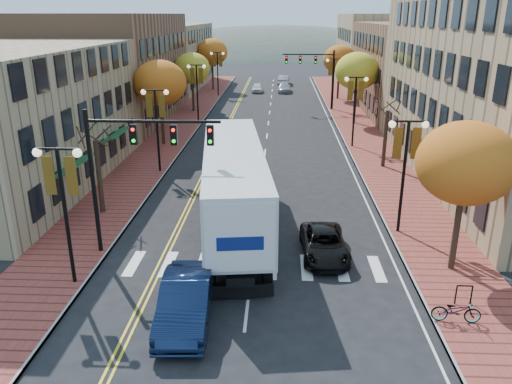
# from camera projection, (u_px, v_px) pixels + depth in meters

# --- Properties ---
(ground) EXTENTS (200.00, 200.00, 0.00)m
(ground) POSITION_uv_depth(u_px,v_px,m) (249.00, 289.00, 21.08)
(ground) COLOR black
(ground) RESTS_ON ground
(sidewalk_left) EXTENTS (4.00, 85.00, 0.15)m
(sidewalk_left) POSITION_uv_depth(u_px,v_px,m) (182.00, 125.00, 52.02)
(sidewalk_left) COLOR brown
(sidewalk_left) RESTS_ON ground
(sidewalk_right) EXTENTS (4.00, 85.00, 0.15)m
(sidewalk_right) POSITION_uv_depth(u_px,v_px,m) (356.00, 126.00, 51.22)
(sidewalk_right) COLOR brown
(sidewalk_right) RESTS_ON ground
(building_left_near) EXTENTS (12.00, 22.00, 9.00)m
(building_left_near) POSITION_uv_depth(u_px,v_px,m) (1.00, 119.00, 32.54)
(building_left_near) COLOR #9E8966
(building_left_near) RESTS_ON ground
(building_left_mid) EXTENTS (12.00, 24.00, 11.00)m
(building_left_mid) POSITION_uv_depth(u_px,v_px,m) (112.00, 67.00, 53.84)
(building_left_mid) COLOR brown
(building_left_mid) RESTS_ON ground
(building_left_far) EXTENTS (12.00, 26.00, 9.50)m
(building_left_far) POSITION_uv_depth(u_px,v_px,m) (164.00, 56.00, 77.61)
(building_left_far) COLOR #9E8966
(building_left_far) RESTS_ON ground
(building_right_mid) EXTENTS (15.00, 24.00, 10.00)m
(building_right_mid) POSITION_uv_depth(u_px,v_px,m) (429.00, 68.00, 58.08)
(building_right_mid) COLOR brown
(building_right_mid) RESTS_ON ground
(building_right_far) EXTENTS (15.00, 20.00, 11.00)m
(building_right_far) POSITION_uv_depth(u_px,v_px,m) (390.00, 51.00, 78.60)
(building_right_far) COLOR #9E8966
(building_right_far) RESTS_ON ground
(tree_left_a) EXTENTS (0.28, 0.28, 4.20)m
(tree_left_a) POSITION_uv_depth(u_px,v_px,m) (99.00, 177.00, 28.24)
(tree_left_a) COLOR #382619
(tree_left_a) RESTS_ON sidewalk_left
(tree_left_b) EXTENTS (4.48, 4.48, 7.21)m
(tree_left_b) POSITION_uv_depth(u_px,v_px,m) (160.00, 83.00, 42.22)
(tree_left_b) COLOR #382619
(tree_left_b) RESTS_ON sidewalk_left
(tree_left_c) EXTENTS (4.16, 4.16, 6.69)m
(tree_left_c) POSITION_uv_depth(u_px,v_px,m) (192.00, 68.00, 57.40)
(tree_left_c) COLOR #382619
(tree_left_c) RESTS_ON sidewalk_left
(tree_left_d) EXTENTS (4.61, 4.61, 7.42)m
(tree_left_d) POSITION_uv_depth(u_px,v_px,m) (212.00, 52.00, 74.14)
(tree_left_d) COLOR #382619
(tree_left_d) RESTS_ON sidewalk_left
(tree_right_a) EXTENTS (4.16, 4.16, 6.69)m
(tree_right_a) POSITION_uv_depth(u_px,v_px,m) (466.00, 163.00, 20.86)
(tree_right_a) COLOR #382619
(tree_right_a) RESTS_ON sidewalk_right
(tree_right_b) EXTENTS (0.28, 0.28, 4.20)m
(tree_right_b) POSITION_uv_depth(u_px,v_px,m) (385.00, 139.00, 36.85)
(tree_right_b) COLOR #382619
(tree_right_b) RESTS_ON sidewalk_right
(tree_right_c) EXTENTS (4.48, 4.48, 7.21)m
(tree_right_c) POSITION_uv_depth(u_px,v_px,m) (357.00, 71.00, 50.82)
(tree_right_c) COLOR #382619
(tree_right_c) RESTS_ON sidewalk_right
(tree_right_d) EXTENTS (4.35, 4.35, 7.00)m
(tree_right_d) POSITION_uv_depth(u_px,v_px,m) (340.00, 59.00, 65.92)
(tree_right_d) COLOR #382619
(tree_right_d) RESTS_ON sidewalk_right
(lamp_left_a) EXTENTS (1.96, 0.36, 6.05)m
(lamp_left_a) POSITION_uv_depth(u_px,v_px,m) (62.00, 190.00, 19.96)
(lamp_left_a) COLOR black
(lamp_left_a) RESTS_ON ground
(lamp_left_b) EXTENTS (1.96, 0.36, 6.05)m
(lamp_left_b) POSITION_uv_depth(u_px,v_px,m) (156.00, 114.00, 35.01)
(lamp_left_b) COLOR black
(lamp_left_b) RESTS_ON ground
(lamp_left_c) EXTENTS (1.96, 0.36, 6.05)m
(lamp_left_c) POSITION_uv_depth(u_px,v_px,m) (197.00, 82.00, 51.94)
(lamp_left_c) COLOR black
(lamp_left_c) RESTS_ON ground
(lamp_left_d) EXTENTS (1.96, 0.36, 6.05)m
(lamp_left_d) POSITION_uv_depth(u_px,v_px,m) (218.00, 65.00, 68.87)
(lamp_left_d) COLOR black
(lamp_left_d) RESTS_ON ground
(lamp_right_a) EXTENTS (1.96, 0.36, 6.05)m
(lamp_right_a) POSITION_uv_depth(u_px,v_px,m) (406.00, 155.00, 24.94)
(lamp_right_a) COLOR black
(lamp_right_a) RESTS_ON ground
(lamp_right_b) EXTENTS (1.96, 0.36, 6.05)m
(lamp_right_b) POSITION_uv_depth(u_px,v_px,m) (355.00, 98.00, 41.87)
(lamp_right_b) COLOR black
(lamp_right_b) RESTS_ON ground
(lamp_right_c) EXTENTS (1.96, 0.36, 6.05)m
(lamp_right_c) POSITION_uv_depth(u_px,v_px,m) (334.00, 74.00, 58.80)
(lamp_right_c) COLOR black
(lamp_right_c) RESTS_ON ground
(traffic_mast_near) EXTENTS (6.10, 0.35, 7.00)m
(traffic_mast_near) POSITION_uv_depth(u_px,v_px,m) (132.00, 156.00, 22.48)
(traffic_mast_near) COLOR black
(traffic_mast_near) RESTS_ON ground
(traffic_mast_far) EXTENTS (6.10, 0.34, 7.00)m
(traffic_mast_far) POSITION_uv_depth(u_px,v_px,m) (317.00, 68.00, 58.68)
(traffic_mast_far) COLOR black
(traffic_mast_far) RESTS_ON ground
(semi_truck) EXTENTS (5.07, 18.32, 4.52)m
(semi_truck) POSITION_uv_depth(u_px,v_px,m) (233.00, 175.00, 27.31)
(semi_truck) COLOR black
(semi_truck) RESTS_ON ground
(navy_sedan) EXTENTS (2.08, 5.27, 1.71)m
(navy_sedan) POSITION_uv_depth(u_px,v_px,m) (186.00, 300.00, 18.63)
(navy_sedan) COLOR #0D1834
(navy_sedan) RESTS_ON ground
(black_suv) EXTENTS (2.24, 4.61, 1.26)m
(black_suv) POSITION_uv_depth(u_px,v_px,m) (324.00, 244.00, 23.71)
(black_suv) COLOR black
(black_suv) RESTS_ON ground
(car_far_white) EXTENTS (1.61, 3.84, 1.30)m
(car_far_white) POSITION_uv_depth(u_px,v_px,m) (257.00, 88.00, 73.78)
(car_far_white) COLOR silver
(car_far_white) RESTS_ON ground
(car_far_silver) EXTENTS (1.93, 4.64, 1.34)m
(car_far_silver) POSITION_uv_depth(u_px,v_px,m) (284.00, 88.00, 73.82)
(car_far_silver) COLOR #96959C
(car_far_silver) RESTS_ON ground
(car_far_oncoming) EXTENTS (2.16, 4.77, 1.52)m
(car_far_oncoming) POSITION_uv_depth(u_px,v_px,m) (284.00, 80.00, 81.68)
(car_far_oncoming) COLOR #B2B3BA
(car_far_oncoming) RESTS_ON ground
(bicycle) EXTENTS (1.83, 0.76, 0.94)m
(bicycle) POSITION_uv_depth(u_px,v_px,m) (456.00, 311.00, 18.41)
(bicycle) COLOR gray
(bicycle) RESTS_ON sidewalk_right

